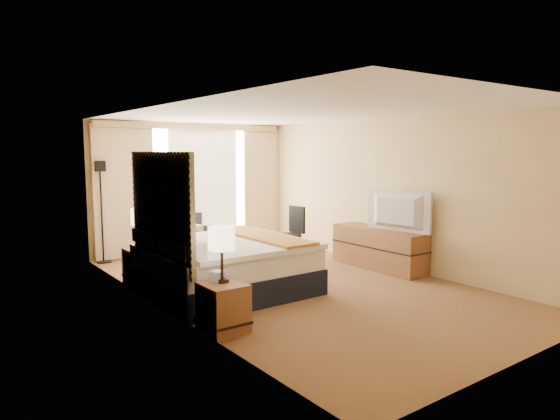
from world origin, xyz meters
TOP-DOWN VIEW (x-y plane):
  - floor at (0.00, 0.00)m, footprint 4.20×7.00m
  - ceiling at (0.00, 0.00)m, footprint 4.20×7.00m
  - wall_back at (0.00, 3.50)m, footprint 4.20×0.02m
  - wall_front at (0.00, -3.50)m, footprint 4.20×0.02m
  - wall_left at (-2.10, 0.00)m, footprint 0.02×7.00m
  - wall_right at (2.10, 0.00)m, footprint 0.02×7.00m
  - headboard at (-2.06, 0.20)m, footprint 0.06×1.85m
  - nightstand_left at (-1.87, -1.05)m, footprint 0.45×0.52m
  - nightstand_right at (-1.87, 1.45)m, footprint 0.45×0.52m
  - media_dresser at (1.83, 0.00)m, footprint 0.50×1.80m
  - window at (0.25, 3.47)m, footprint 2.30×0.02m
  - curtains at (-0.00, 3.39)m, footprint 4.12×0.19m
  - bed at (-1.06, 0.30)m, footprint 2.19×2.00m
  - loveseat at (-0.40, 2.98)m, footprint 1.37×0.94m
  - floor_lamp at (-1.90, 3.30)m, footprint 0.24×0.24m
  - desk_chair at (0.94, 1.31)m, footprint 0.50×0.50m
  - lamp_left at (-1.86, -1.02)m, footprint 0.31×0.31m
  - lamp_right at (-1.84, 1.52)m, footprint 0.29×0.29m
  - tissue_box at (-1.88, -0.94)m, footprint 0.17×0.17m
  - telephone at (-1.82, 1.44)m, footprint 0.20×0.18m
  - television at (1.78, -0.38)m, footprint 0.32×1.20m

SIDE VIEW (x-z plane):
  - floor at x=0.00m, z-range -0.01..0.01m
  - loveseat at x=-0.40m, z-range -0.13..0.65m
  - nightstand_left at x=-1.87m, z-range 0.00..0.55m
  - nightstand_right at x=-1.87m, z-range 0.00..0.55m
  - media_dresser at x=1.83m, z-range 0.00..0.70m
  - bed at x=-1.06m, z-range -0.14..0.92m
  - desk_chair at x=0.94m, z-range -0.06..0.97m
  - telephone at x=-1.82m, z-range 0.55..0.61m
  - tissue_box at x=-1.88m, z-range 0.55..0.67m
  - lamp_right at x=-1.84m, z-range 0.72..1.32m
  - television at x=1.78m, z-range 0.70..1.39m
  - lamp_left at x=-1.86m, z-range 0.73..1.37m
  - headboard at x=-2.06m, z-range 0.53..2.03m
  - wall_back at x=0.00m, z-range 0.00..2.60m
  - wall_front at x=0.00m, z-range 0.00..2.60m
  - wall_left at x=-2.10m, z-range 0.00..2.60m
  - wall_right at x=2.10m, z-range 0.00..2.60m
  - floor_lamp at x=-1.90m, z-range 0.38..2.25m
  - window at x=0.25m, z-range 0.17..2.47m
  - curtains at x=0.00m, z-range 0.13..2.69m
  - ceiling at x=0.00m, z-range 2.59..2.61m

